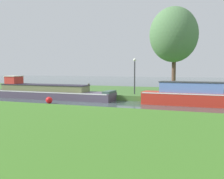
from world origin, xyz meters
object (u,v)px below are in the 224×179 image
Objects in this scene: red_barge at (185,95)px; mooring_post_near at (89,89)px; slate_narrowboat at (49,92)px; willow_tree_left at (174,35)px; lamp_post at (135,72)px; channel_buoy at (49,100)px.

mooring_post_near is (-7.70, 1.11, 0.12)m from red_barge.
slate_narrowboat is 1.40× the size of willow_tree_left.
lamp_post reaches higher than slate_narrowboat.
mooring_post_near is 1.77× the size of channel_buoy.
red_barge reaches higher than mooring_post_near.
willow_tree_left is 12.11m from channel_buoy.
channel_buoy is (1.73, -2.55, -0.32)m from slate_narrowboat.
red_barge is 0.53× the size of slate_narrowboat.
red_barge is 0.74× the size of willow_tree_left.
mooring_post_near is (-3.52, -1.16, -1.39)m from lamp_post.
red_barge is at bearing 15.77° from channel_buoy.
slate_narrowboat is 22.22× the size of channel_buoy.
red_barge is 11.72× the size of channel_buoy.
slate_narrowboat is at bearing 180.00° from red_barge.
lamp_post is (-4.18, 2.26, 1.51)m from red_barge.
red_barge is 1.91× the size of lamp_post.
slate_narrowboat is 7.14m from lamp_post.
red_barge is 10.75m from slate_narrowboat.
red_barge is at bearing -73.86° from willow_tree_left.
slate_narrowboat is (-10.75, 0.00, -0.14)m from red_barge.
slate_narrowboat reaches higher than red_barge.
slate_narrowboat is 3.10m from channel_buoy.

